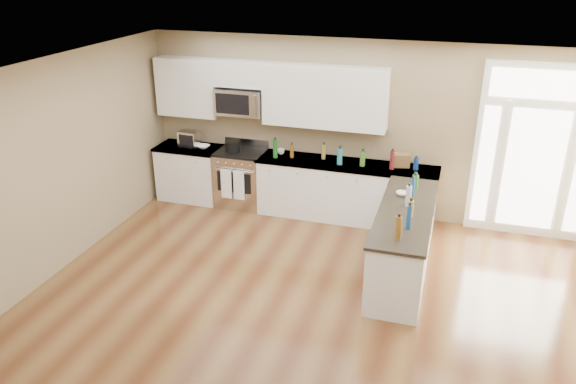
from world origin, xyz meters
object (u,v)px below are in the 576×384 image
at_px(kitchen_range, 241,178).
at_px(toaster_oven, 189,139).
at_px(stockpot, 233,146).
at_px(peninsula_cabinet, 403,244).

relative_size(kitchen_range, toaster_oven, 3.36).
relative_size(stockpot, toaster_oven, 0.78).
bearing_deg(stockpot, peninsula_cabinet, -25.37).
xyz_separation_m(kitchen_range, stockpot, (-0.12, -0.04, 0.57)).
xyz_separation_m(stockpot, toaster_oven, (-0.80, 0.03, 0.03)).
relative_size(kitchen_range, stockpot, 4.30).
xyz_separation_m(peninsula_cabinet, toaster_oven, (-3.77, 1.45, 0.64)).
height_order(stockpot, toaster_oven, toaster_oven).
bearing_deg(kitchen_range, stockpot, -163.13).
bearing_deg(peninsula_cabinet, toaster_oven, 159.04).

